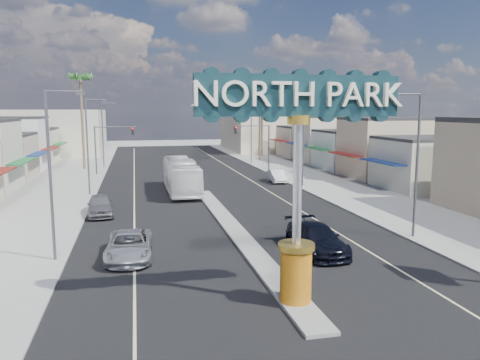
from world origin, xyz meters
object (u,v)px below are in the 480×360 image
palm_left_far (80,83)px  car_parked_left (100,205)px  streetlight_r_far (250,130)px  palm_right_far (262,83)px  suv_right (317,239)px  city_bus (181,176)px  streetlight_l_far (104,131)px  streetlight_r_near (415,158)px  car_parked_right (277,176)px  streetlight_l_mid (89,141)px  streetlight_l_near (53,167)px  gateway_sign (298,162)px  palm_right_mid (260,93)px  streetlight_r_mid (302,138)px  traffic_signal_left (111,140)px  traffic_signal_right (256,138)px  suv_left (129,246)px

palm_left_far → car_parked_left: size_ratio=2.79×
streetlight_r_far → palm_right_far: palm_right_far is taller
suv_right → car_parked_left: (-12.53, 12.41, 0.00)m
palm_left_far → city_bus: palm_left_far is taller
streetlight_l_far → palm_right_far: (25.43, 10.00, 7.32)m
car_parked_left → streetlight_l_far: bearing=88.5°
streetlight_r_near → car_parked_right: bearing=93.4°
car_parked_right → city_bus: bearing=-155.7°
streetlight_l_mid → city_bus: 9.11m
streetlight_l_near → palm_left_far: bearing=93.7°
car_parked_right → gateway_sign: bearing=-101.8°
palm_right_far → suv_right: 55.92m
palm_right_mid → streetlight_l_mid: bearing=-132.0°
palm_right_far → car_parked_left: (-24.00, -41.08, -11.59)m
suv_right → city_bus: size_ratio=0.47×
suv_right → car_parked_right: size_ratio=1.31×
gateway_sign → streetlight_r_mid: (10.43, 28.02, -0.86)m
traffic_signal_left → streetlight_r_near: 39.26m
car_parked_left → streetlight_r_far: bearing=53.9°
traffic_signal_left → traffic_signal_right: size_ratio=1.00×
streetlight_r_mid → suv_left: streetlight_r_mid is taller
traffic_signal_left → streetlight_l_mid: bearing=-95.1°
traffic_signal_right → gateway_sign: bearing=-102.3°
streetlight_l_far → suv_right: bearing=-72.2°
streetlight_l_mid → city_bus: streetlight_l_mid is taller
palm_left_far → traffic_signal_left: bearing=-57.6°
suv_left → streetlight_r_mid: bearing=52.4°
streetlight_l_mid → streetlight_r_near: 28.90m
traffic_signal_right → streetlight_l_far: (-19.62, 8.01, 0.79)m
suv_right → car_parked_right: bearing=76.1°
streetlight_l_mid → streetlight_r_near: same height
streetlight_r_far → suv_right: 44.24m
traffic_signal_right → city_bus: size_ratio=0.52×
traffic_signal_left → streetlight_r_near: (19.62, -33.99, 0.79)m
traffic_signal_right → streetlight_l_near: streetlight_l_near is taller
traffic_signal_left → city_bus: bearing=-63.2°
suv_right → city_bus: 22.00m
car_parked_right → car_parked_left: bearing=-140.3°
suv_right → car_parked_right: suv_right is taller
palm_right_mid → car_parked_right: bearing=-100.3°
traffic_signal_left → palm_right_mid: palm_right_mid is taller
car_parked_right → streetlight_r_mid: bearing=-65.8°
streetlight_l_mid → palm_left_far: (-2.57, 20.00, 6.43)m
suv_left → city_bus: bearing=79.3°
traffic_signal_right → palm_right_mid: (3.82, 12.01, 6.33)m
traffic_signal_right → car_parked_left: 29.59m
gateway_sign → streetlight_r_mid: bearing=69.6°
palm_right_mid → city_bus: (-15.00, -26.21, -8.99)m
traffic_signal_right → streetlight_r_mid: streetlight_r_mid is taller
traffic_signal_left → car_parked_right: bearing=-29.1°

